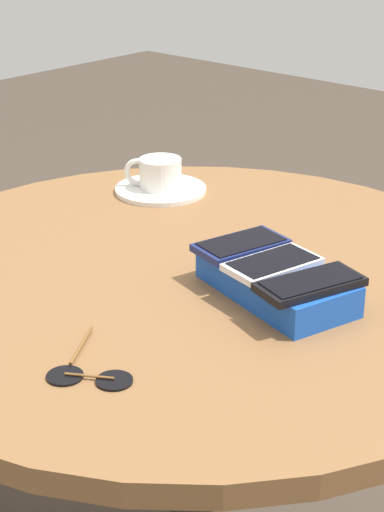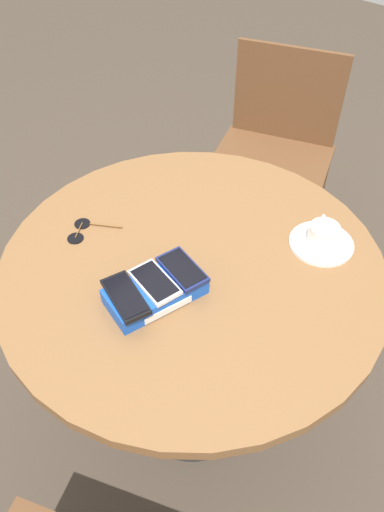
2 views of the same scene
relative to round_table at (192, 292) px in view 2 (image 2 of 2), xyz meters
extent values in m
plane|color=#42382D|center=(0.00, 0.00, -0.62)|extent=(8.00, 8.00, 0.00)
cylinder|color=#2D2D2D|center=(0.00, 0.00, -0.61)|extent=(0.37, 0.37, 0.02)
cylinder|color=#2D2D2D|center=(0.00, 0.00, -0.26)|extent=(0.07, 0.07, 0.69)
cylinder|color=brown|center=(0.00, 0.00, 0.10)|extent=(0.93, 0.93, 0.03)
cube|color=blue|center=(-0.14, -0.01, 0.13)|extent=(0.24, 0.16, 0.04)
cube|color=white|center=(-0.15, -0.06, 0.13)|extent=(0.11, 0.03, 0.02)
cube|color=black|center=(-0.20, 0.01, 0.16)|extent=(0.10, 0.15, 0.01)
cube|color=black|center=(-0.20, 0.01, 0.16)|extent=(0.09, 0.13, 0.00)
cube|color=silver|center=(-0.13, -0.01, 0.16)|extent=(0.09, 0.13, 0.01)
cube|color=black|center=(-0.13, -0.01, 0.16)|extent=(0.08, 0.12, 0.00)
cube|color=navy|center=(-0.06, -0.03, 0.16)|extent=(0.10, 0.14, 0.01)
cube|color=black|center=(-0.06, -0.03, 0.16)|extent=(0.08, 0.12, 0.00)
cylinder|color=white|center=(0.25, -0.20, 0.12)|extent=(0.16, 0.16, 0.01)
cylinder|color=white|center=(0.25, -0.20, 0.15)|extent=(0.07, 0.07, 0.05)
cylinder|color=tan|center=(0.25, -0.20, 0.17)|extent=(0.06, 0.06, 0.00)
torus|color=white|center=(0.29, -0.18, 0.15)|extent=(0.05, 0.03, 0.05)
cylinder|color=black|center=(-0.13, 0.27, 0.11)|extent=(0.04, 0.04, 0.00)
cylinder|color=black|center=(-0.08, 0.30, 0.11)|extent=(0.04, 0.04, 0.00)
cylinder|color=brown|center=(-0.11, 0.29, 0.12)|extent=(0.05, 0.03, 0.00)
cylinder|color=brown|center=(-0.05, 0.25, 0.12)|extent=(0.05, 0.08, 0.00)
cube|color=brown|center=(0.77, 0.27, -0.15)|extent=(0.56, 0.56, 0.02)
cube|color=brown|center=(0.97, 0.34, 0.04)|extent=(0.16, 0.40, 0.37)
cylinder|color=brown|center=(0.51, 0.39, -0.39)|extent=(0.04, 0.04, 0.46)
cylinder|color=brown|center=(0.65, 0.02, -0.39)|extent=(0.04, 0.04, 0.46)
cylinder|color=brown|center=(0.89, 0.53, -0.39)|extent=(0.04, 0.04, 0.46)
cylinder|color=brown|center=(1.02, 0.15, -0.39)|extent=(0.04, 0.04, 0.46)
camera|label=1|loc=(-0.71, 0.81, 0.61)|focal=60.00mm
camera|label=2|loc=(-0.62, -0.54, 0.98)|focal=35.00mm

